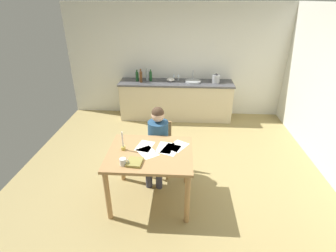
{
  "coord_description": "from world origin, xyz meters",
  "views": [
    {
      "loc": [
        0.16,
        -3.55,
        2.66
      ],
      "look_at": [
        -0.06,
        0.04,
        0.85
      ],
      "focal_mm": 27.38,
      "sensor_mm": 36.0,
      "label": 1
    }
  ],
  "objects_px": {
    "bottle_oil": "(137,76)",
    "bottle_wine_red": "(147,76)",
    "person_seated": "(157,139)",
    "mixing_bowl": "(171,80)",
    "bottle_sauce": "(151,76)",
    "candlestick": "(123,145)",
    "book_magazine": "(135,162)",
    "sink_unit": "(193,81)",
    "bottle_vinegar": "(141,77)",
    "stovetop_kettle": "(216,78)",
    "dining_table": "(150,160)",
    "chair_at_table": "(159,145)",
    "wine_glass_by_kettle": "(174,76)",
    "coffee_mug": "(123,162)",
    "wine_glass_near_sink": "(179,76)"
  },
  "relations": [
    {
      "from": "person_seated",
      "to": "mixing_bowl",
      "type": "bearing_deg",
      "value": 87.97
    },
    {
      "from": "person_seated",
      "to": "wine_glass_by_kettle",
      "type": "xyz_separation_m",
      "value": [
        0.15,
        2.49,
        0.33
      ]
    },
    {
      "from": "candlestick",
      "to": "mixing_bowl",
      "type": "bearing_deg",
      "value": 80.25
    },
    {
      "from": "dining_table",
      "to": "bottle_vinegar",
      "type": "bearing_deg",
      "value": 101.1
    },
    {
      "from": "book_magazine",
      "to": "chair_at_table",
      "type": "bearing_deg",
      "value": 83.1
    },
    {
      "from": "person_seated",
      "to": "stovetop_kettle",
      "type": "xyz_separation_m",
      "value": [
        1.13,
        2.34,
        0.32
      ]
    },
    {
      "from": "person_seated",
      "to": "wine_glass_by_kettle",
      "type": "distance_m",
      "value": 2.51
    },
    {
      "from": "sink_unit",
      "to": "stovetop_kettle",
      "type": "relative_size",
      "value": 1.64
    },
    {
      "from": "dining_table",
      "to": "mixing_bowl",
      "type": "bearing_deg",
      "value": 87.54
    },
    {
      "from": "person_seated",
      "to": "bottle_oil",
      "type": "distance_m",
      "value": 2.48
    },
    {
      "from": "bottle_wine_red",
      "to": "wine_glass_by_kettle",
      "type": "xyz_separation_m",
      "value": [
        0.62,
        0.08,
        -0.01
      ]
    },
    {
      "from": "candlestick",
      "to": "sink_unit",
      "type": "distance_m",
      "value": 3.04
    },
    {
      "from": "coffee_mug",
      "to": "wine_glass_by_kettle",
      "type": "distance_m",
      "value": 3.39
    },
    {
      "from": "chair_at_table",
      "to": "coffee_mug",
      "type": "xyz_separation_m",
      "value": [
        -0.35,
        -1.02,
        0.35
      ]
    },
    {
      "from": "book_magazine",
      "to": "stovetop_kettle",
      "type": "distance_m",
      "value": 3.44
    },
    {
      "from": "person_seated",
      "to": "book_magazine",
      "type": "bearing_deg",
      "value": -103.85
    },
    {
      "from": "sink_unit",
      "to": "dining_table",
      "type": "bearing_deg",
      "value": -102.59
    },
    {
      "from": "coffee_mug",
      "to": "mixing_bowl",
      "type": "xyz_separation_m",
      "value": [
        0.42,
        3.24,
        0.1
      ]
    },
    {
      "from": "candlestick",
      "to": "book_magazine",
      "type": "height_order",
      "value": "candlestick"
    },
    {
      "from": "coffee_mug",
      "to": "book_magazine",
      "type": "xyz_separation_m",
      "value": [
        0.13,
        0.04,
        -0.03
      ]
    },
    {
      "from": "candlestick",
      "to": "bottle_oil",
      "type": "height_order",
      "value": "bottle_oil"
    },
    {
      "from": "dining_table",
      "to": "mixing_bowl",
      "type": "distance_m",
      "value": 2.95
    },
    {
      "from": "coffee_mug",
      "to": "sink_unit",
      "type": "bearing_deg",
      "value": 73.61
    },
    {
      "from": "bottle_wine_red",
      "to": "wine_glass_near_sink",
      "type": "xyz_separation_m",
      "value": [
        0.74,
        0.08,
        -0.01
      ]
    },
    {
      "from": "sink_unit",
      "to": "bottle_vinegar",
      "type": "bearing_deg",
      "value": -176.16
    },
    {
      "from": "chair_at_table",
      "to": "stovetop_kettle",
      "type": "distance_m",
      "value": 2.51
    },
    {
      "from": "person_seated",
      "to": "stovetop_kettle",
      "type": "bearing_deg",
      "value": 64.22
    },
    {
      "from": "bottle_sauce",
      "to": "wine_glass_near_sink",
      "type": "height_order",
      "value": "bottle_sauce"
    },
    {
      "from": "chair_at_table",
      "to": "bottle_sauce",
      "type": "distance_m",
      "value": 2.34
    },
    {
      "from": "bottle_sauce",
      "to": "wine_glass_by_kettle",
      "type": "xyz_separation_m",
      "value": [
        0.54,
        0.09,
        -0.01
      ]
    },
    {
      "from": "mixing_bowl",
      "to": "wine_glass_near_sink",
      "type": "relative_size",
      "value": 1.18
    },
    {
      "from": "person_seated",
      "to": "bottle_sauce",
      "type": "bearing_deg",
      "value": 99.2
    },
    {
      "from": "dining_table",
      "to": "person_seated",
      "type": "relative_size",
      "value": 0.96
    },
    {
      "from": "bottle_vinegar",
      "to": "bottle_wine_red",
      "type": "distance_m",
      "value": 0.19
    },
    {
      "from": "bottle_sauce",
      "to": "bottle_oil",
      "type": "bearing_deg",
      "value": -172.49
    },
    {
      "from": "person_seated",
      "to": "mixing_bowl",
      "type": "xyz_separation_m",
      "value": [
        0.08,
        2.38,
        0.26
      ]
    },
    {
      "from": "person_seated",
      "to": "candlestick",
      "type": "bearing_deg",
      "value": -128.42
    },
    {
      "from": "dining_table",
      "to": "chair_at_table",
      "type": "height_order",
      "value": "chair_at_table"
    },
    {
      "from": "dining_table",
      "to": "wine_glass_by_kettle",
      "type": "distance_m",
      "value": 3.07
    },
    {
      "from": "book_magazine",
      "to": "mixing_bowl",
      "type": "distance_m",
      "value": 3.22
    },
    {
      "from": "sink_unit",
      "to": "bottle_oil",
      "type": "relative_size",
      "value": 1.35
    },
    {
      "from": "dining_table",
      "to": "bottle_oil",
      "type": "xyz_separation_m",
      "value": [
        -0.66,
        2.92,
        0.34
      ]
    },
    {
      "from": "dining_table",
      "to": "book_magazine",
      "type": "distance_m",
      "value": 0.34
    },
    {
      "from": "bottle_wine_red",
      "to": "wine_glass_by_kettle",
      "type": "height_order",
      "value": "bottle_wine_red"
    },
    {
      "from": "bottle_oil",
      "to": "bottle_wine_red",
      "type": "xyz_separation_m",
      "value": [
        0.23,
        0.05,
        0.01
      ]
    },
    {
      "from": "chair_at_table",
      "to": "wine_glass_near_sink",
      "type": "height_order",
      "value": "wine_glass_near_sink"
    },
    {
      "from": "book_magazine",
      "to": "bottle_sauce",
      "type": "relative_size",
      "value": 0.77
    },
    {
      "from": "chair_at_table",
      "to": "bottle_sauce",
      "type": "height_order",
      "value": "bottle_sauce"
    },
    {
      "from": "book_magazine",
      "to": "bottle_vinegar",
      "type": "relative_size",
      "value": 0.68
    },
    {
      "from": "person_seated",
      "to": "wine_glass_near_sink",
      "type": "distance_m",
      "value": 2.52
    }
  ]
}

